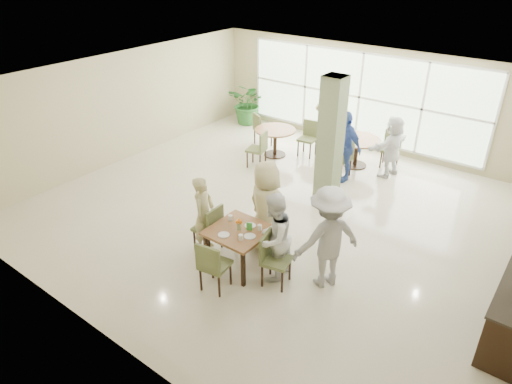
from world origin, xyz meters
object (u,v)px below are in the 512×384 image
Objects in this scene: adult_a at (344,146)px; main_table at (239,234)px; adult_b at (392,146)px; teen_standing at (328,238)px; teen_far at (266,207)px; teen_right at (273,237)px; adult_standing at (326,118)px; round_table_right at (357,145)px; potted_plant at (249,103)px; round_table_left at (275,135)px; teen_left at (204,214)px.

main_table is at bearing -73.43° from adult_a.
teen_standing is at bearing 22.20° from adult_b.
teen_right is at bearing 146.85° from teen_far.
main_table is at bearing 4.96° from adult_b.
adult_standing reaches higher than adult_b.
round_table_right is 0.88× the size of potted_plant.
teen_standing reaches higher than adult_standing.
main_table is at bearing -62.29° from round_table_left.
round_table_right is (-0.24, 5.11, -0.07)m from main_table.
round_table_left and round_table_right have the same top height.
teen_standing is (3.77, -3.90, 0.34)m from round_table_left.
main_table is 5.11m from round_table_right.
adult_a is 1.25m from adult_b.
teen_standing is 4.05m from adult_a.
adult_standing is at bearing -93.26° from adult_b.
adult_standing is at bearing 145.54° from adult_a.
round_table_right is 0.69× the size of adult_standing.
potted_plant is 6.93m from teen_left.
adult_a is (2.13, -0.19, 0.30)m from round_table_left.
adult_standing is at bearing -164.10° from teen_right.
round_table_left is at bearing 117.71° from main_table.
adult_standing is (-0.68, 5.72, 0.11)m from teen_left.
main_table is 0.64× the size of adult_b.
round_table_right is at bearing 107.91° from adult_a.
teen_far is 1.04× the size of adult_standing.
teen_far is (0.05, 0.73, 0.23)m from main_table.
potted_plant reaches higher than round_table_right.
teen_right is (5.08, -5.84, 0.13)m from potted_plant.
round_table_right is at bearing -127.47° from teen_standing.
adult_b is at bearing -138.03° from teen_standing.
round_table_right is 4.26m from potted_plant.
round_table_right is 4.40m from teen_far.
adult_a is at bearing -86.23° from round_table_right.
adult_a is at bearing -73.44° from teen_far.
teen_standing is 1.18× the size of adult_b.
potted_plant is at bearing -144.27° from teen_right.
potted_plant is 0.87× the size of adult_b.
adult_b is (0.86, 0.90, -0.10)m from adult_a.
adult_a reaches higher than round_table_left.
adult_b is at bearing -32.38° from teen_left.
teen_left is (-0.60, -5.10, 0.16)m from round_table_right.
round_table_right is 5.09m from teen_right.
potted_plant is 0.90× the size of teen_left.
teen_left is 0.93× the size of teen_right.
potted_plant is 0.78× the size of adult_a.
adult_a is at bearing -173.72° from teen_right.
adult_standing reaches higher than teen_right.
main_table is 1.57m from teen_standing.
teen_far reaches higher than round_table_left.
round_table_right is (2.07, 0.71, 0.02)m from round_table_left.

